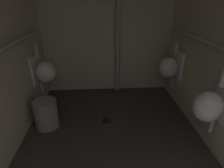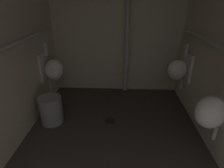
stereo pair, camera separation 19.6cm
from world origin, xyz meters
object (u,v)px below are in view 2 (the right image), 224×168
Objects in this scene: urinal_right_far at (179,69)px; floor_drain at (110,120)px; urinal_right_mid at (213,111)px; standpipe_back_wall at (127,26)px; urinal_left_mid at (53,69)px; waste_bin at (51,110)px.

floor_drain is at bearing -152.75° from urinal_right_far.
standpipe_back_wall is at bearing 116.74° from urinal_right_mid.
urinal_right_far is at bearing 2.47° from urinal_left_mid.
floor_drain is (-0.24, -0.97, -1.21)m from standpipe_back_wall.
urinal_right_mid and urinal_right_far have the same top height.
urinal_left_mid reaches higher than floor_drain.
urinal_right_mid reaches higher than waste_bin.
urinal_right_mid is 1.38m from floor_drain.
standpipe_back_wall reaches higher than waste_bin.
urinal_left_mid is at bearing 150.86° from urinal_right_mid.
waste_bin is at bearing -162.09° from urinal_right_far.
standpipe_back_wall is at bearing 23.99° from urinal_left_mid.
standpipe_back_wall is 1.57m from floor_drain.
standpipe_back_wall reaches higher than urinal_right_far.
urinal_right_far is 5.39× the size of floor_drain.
standpipe_back_wall reaches higher than urinal_left_mid.
urinal_right_far is 0.32× the size of standpipe_back_wall.
urinal_right_far is at bearing 27.25° from floor_drain.
urinal_right_mid is at bearing -29.14° from urinal_left_mid.
waste_bin is (-1.88, 0.58, -0.42)m from urinal_right_mid.
standpipe_back_wall reaches higher than urinal_right_mid.
waste_bin is (-1.88, -0.61, -0.42)m from urinal_right_far.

